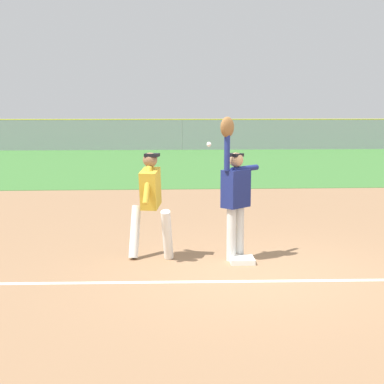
% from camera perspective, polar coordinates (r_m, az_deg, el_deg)
% --- Properties ---
extents(ground_plane, '(79.73, 79.73, 0.00)m').
position_cam_1_polar(ground_plane, '(8.49, 6.03, -8.11)').
color(ground_plane, '#936D4C').
extents(outfield_grass, '(54.41, 17.05, 0.01)m').
position_cam_1_polar(outfield_grass, '(25.66, -0.27, 2.93)').
color(outfield_grass, '#3D7533').
rests_on(outfield_grass, ground_plane).
extents(first_base, '(0.39, 0.39, 0.08)m').
position_cam_1_polar(first_base, '(9.05, 5.01, -6.80)').
color(first_base, white).
rests_on(first_base, ground_plane).
extents(fielder, '(0.73, 0.69, 2.28)m').
position_cam_1_polar(fielder, '(9.01, 4.33, 0.16)').
color(fielder, silver).
rests_on(fielder, ground_plane).
extents(runner, '(0.75, 0.84, 1.72)m').
position_cam_1_polar(runner, '(9.04, -4.18, -0.61)').
color(runner, white).
rests_on(runner, ground_plane).
extents(baseball, '(0.07, 0.07, 0.07)m').
position_cam_1_polar(baseball, '(8.99, 1.71, 4.79)').
color(baseball, white).
extents(outfield_fence, '(54.49, 0.08, 1.84)m').
position_cam_1_polar(outfield_fence, '(34.10, -1.04, 5.78)').
color(outfield_fence, '#93999E').
rests_on(outfield_fence, ground_plane).
extents(parked_car_silver, '(4.53, 2.38, 1.25)m').
position_cam_1_polar(parked_car_silver, '(38.34, -13.86, 5.45)').
color(parked_car_silver, '#B7B7BC').
rests_on(parked_car_silver, ground_plane).
extents(parked_car_green, '(4.45, 2.21, 1.25)m').
position_cam_1_polar(parked_car_green, '(38.48, -7.06, 5.64)').
color(parked_car_green, '#1E6B33').
rests_on(parked_car_green, ground_plane).
extents(parked_car_tan, '(4.54, 2.40, 1.25)m').
position_cam_1_polar(parked_car_tan, '(37.62, 0.77, 5.64)').
color(parked_car_tan, tan).
rests_on(parked_car_tan, ground_plane).
extents(parked_car_red, '(4.50, 2.32, 1.25)m').
position_cam_1_polar(parked_car_red, '(38.63, 7.50, 5.64)').
color(parked_car_red, '#B21E1E').
rests_on(parked_car_red, ground_plane).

